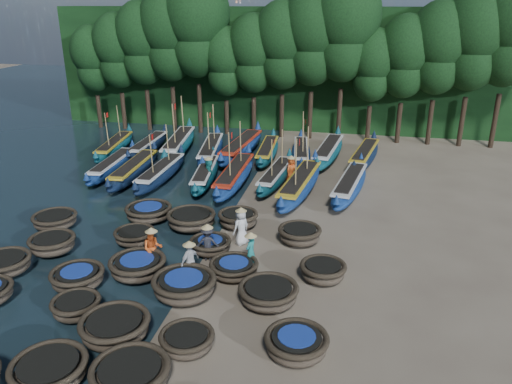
% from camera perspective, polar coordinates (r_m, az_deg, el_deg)
% --- Properties ---
extents(ground, '(120.00, 120.00, 0.00)m').
position_cam_1_polar(ground, '(22.93, -5.16, -6.15)').
color(ground, '#7B6E5A').
rests_on(ground, ground).
extents(foliage_wall, '(40.00, 3.00, 10.00)m').
position_cam_1_polar(foliage_wall, '(43.75, 3.62, 13.84)').
color(foliage_wall, black).
rests_on(foliage_wall, ground).
extents(coracle_2, '(2.70, 2.70, 0.75)m').
position_cam_1_polar(coracle_2, '(16.47, -22.56, -18.33)').
color(coracle_2, '#4B3F2F').
rests_on(coracle_2, ground).
extents(coracle_3, '(2.76, 2.76, 0.79)m').
position_cam_1_polar(coracle_3, '(15.59, -14.15, -19.61)').
color(coracle_3, '#4B3F2F').
rests_on(coracle_3, ground).
extents(coracle_6, '(2.09, 2.09, 0.69)m').
position_cam_1_polar(coracle_6, '(19.06, -19.87, -12.20)').
color(coracle_6, '#4B3F2F').
rests_on(coracle_6, ground).
extents(coracle_7, '(2.63, 2.63, 0.79)m').
position_cam_1_polar(coracle_7, '(17.52, -15.81, -14.65)').
color(coracle_7, '#4B3F2F').
rests_on(coracle_7, ground).
extents(coracle_8, '(2.02, 2.02, 0.66)m').
position_cam_1_polar(coracle_8, '(16.64, -7.90, -16.44)').
color(coracle_8, '#4B3F2F').
rests_on(coracle_8, ground).
extents(coracle_9, '(2.06, 2.06, 0.74)m').
position_cam_1_polar(coracle_9, '(16.32, 4.65, -16.90)').
color(coracle_9, '#4B3F2F').
rests_on(coracle_9, ground).
extents(coracle_10, '(2.55, 2.55, 0.74)m').
position_cam_1_polar(coracle_10, '(22.92, -26.83, -7.36)').
color(coracle_10, '#4B3F2F').
rests_on(coracle_10, ground).
extents(coracle_11, '(2.29, 2.29, 0.74)m').
position_cam_1_polar(coracle_11, '(20.77, -19.72, -9.17)').
color(coracle_11, '#4B3F2F').
rests_on(coracle_11, ground).
extents(coracle_12, '(2.41, 2.41, 0.80)m').
position_cam_1_polar(coracle_12, '(20.82, -13.37, -8.25)').
color(coracle_12, '#4B3F2F').
rests_on(coracle_12, ground).
extents(coracle_13, '(2.48, 2.48, 0.84)m').
position_cam_1_polar(coracle_13, '(19.17, -8.21, -10.51)').
color(coracle_13, '#4B3F2F').
rests_on(coracle_13, ground).
extents(coracle_14, '(2.51, 2.51, 0.77)m').
position_cam_1_polar(coracle_14, '(18.60, 1.43, -11.51)').
color(coracle_14, '#4B3F2F').
rests_on(coracle_14, ground).
extents(coracle_15, '(2.28, 2.28, 0.79)m').
position_cam_1_polar(coracle_15, '(23.81, -22.25, -5.48)').
color(coracle_15, '#4B3F2F').
rests_on(coracle_15, ground).
extents(coracle_16, '(1.94, 1.94, 0.67)m').
position_cam_1_polar(coracle_16, '(23.57, -13.70, -4.89)').
color(coracle_16, '#4B3F2F').
rests_on(coracle_16, ground).
extents(coracle_17, '(1.93, 1.93, 0.67)m').
position_cam_1_polar(coracle_17, '(22.16, -5.24, -6.05)').
color(coracle_17, '#4B3F2F').
rests_on(coracle_17, ground).
extents(coracle_18, '(2.01, 2.01, 0.65)m').
position_cam_1_polar(coracle_18, '(20.34, -2.54, -8.65)').
color(coracle_18, '#4B3F2F').
rests_on(coracle_18, ground).
extents(coracle_19, '(2.11, 2.11, 0.76)m').
position_cam_1_polar(coracle_19, '(20.18, 7.66, -8.92)').
color(coracle_19, '#4B3F2F').
rests_on(coracle_19, ground).
extents(coracle_20, '(2.54, 2.54, 0.71)m').
position_cam_1_polar(coracle_20, '(26.37, -22.00, -2.97)').
color(coracle_20, '#4B3F2F').
rests_on(coracle_20, ground).
extents(coracle_21, '(2.71, 2.71, 0.77)m').
position_cam_1_polar(coracle_21, '(25.84, -12.18, -2.24)').
color(coracle_21, '#4B3F2F').
rests_on(coracle_21, ground).
extents(coracle_22, '(2.71, 2.71, 0.84)m').
position_cam_1_polar(coracle_22, '(24.54, -7.41, -3.11)').
color(coracle_22, '#4B3F2F').
rests_on(coracle_22, ground).
extents(coracle_23, '(2.39, 2.39, 0.79)m').
position_cam_1_polar(coracle_23, '(24.50, -2.06, -3.05)').
color(coracle_23, '#4B3F2F').
rests_on(coracle_23, ground).
extents(coracle_24, '(2.41, 2.41, 0.77)m').
position_cam_1_polar(coracle_24, '(23.01, 5.01, -4.82)').
color(coracle_24, '#4B3F2F').
rests_on(coracle_24, ground).
extents(long_boat_1, '(1.72, 7.47, 1.32)m').
position_cam_1_polar(long_boat_1, '(33.53, -16.09, 2.93)').
color(long_boat_1, navy).
rests_on(long_boat_1, ground).
extents(long_boat_2, '(1.81, 8.01, 1.41)m').
position_cam_1_polar(long_boat_2, '(32.29, -13.75, 2.55)').
color(long_boat_2, '#0F2037').
rests_on(long_boat_2, ground).
extents(long_boat_3, '(1.40, 7.80, 3.31)m').
position_cam_1_polar(long_boat_3, '(31.39, -10.80, 2.22)').
color(long_boat_3, '#0F2037').
rests_on(long_boat_3, ground).
extents(long_boat_4, '(2.27, 7.31, 1.30)m').
position_cam_1_polar(long_boat_4, '(30.79, -5.83, 2.07)').
color(long_boat_4, '#0F4858').
rests_on(long_boat_4, ground).
extents(long_boat_5, '(1.58, 8.59, 3.65)m').
position_cam_1_polar(long_boat_5, '(30.18, -2.47, 1.93)').
color(long_boat_5, navy).
rests_on(long_boat_5, ground).
extents(long_boat_6, '(1.96, 7.35, 3.13)m').
position_cam_1_polar(long_boat_6, '(30.38, 2.30, 1.90)').
color(long_boat_6, '#0F4858').
rests_on(long_boat_6, ground).
extents(long_boat_7, '(2.49, 8.68, 3.71)m').
position_cam_1_polar(long_boat_7, '(28.76, 5.04, 0.90)').
color(long_boat_7, navy).
rests_on(long_boat_7, ground).
extents(long_boat_8, '(2.58, 7.97, 1.42)m').
position_cam_1_polar(long_boat_8, '(29.21, 10.65, 0.83)').
color(long_boat_8, navy).
rests_on(long_boat_8, ground).
extents(long_boat_9, '(2.42, 7.71, 3.31)m').
position_cam_1_polar(long_boat_9, '(37.92, -15.86, 5.05)').
color(long_boat_9, '#0F4858').
rests_on(long_boat_9, ground).
extents(long_boat_10, '(1.50, 7.53, 1.32)m').
position_cam_1_polar(long_boat_10, '(37.62, -12.20, 5.23)').
color(long_boat_10, '#0F2037').
rests_on(long_boat_10, ground).
extents(long_boat_11, '(2.84, 9.10, 3.90)m').
position_cam_1_polar(long_boat_11, '(37.25, -8.83, 5.49)').
color(long_boat_11, '#0F4858').
rests_on(long_boat_11, ground).
extents(long_boat_12, '(2.75, 8.36, 3.59)m').
position_cam_1_polar(long_boat_12, '(35.50, -5.19, 4.79)').
color(long_boat_12, navy).
rests_on(long_boat_12, ground).
extents(long_boat_13, '(2.28, 9.03, 1.59)m').
position_cam_1_polar(long_boat_13, '(36.00, -1.67, 5.16)').
color(long_boat_13, navy).
rests_on(long_boat_13, ground).
extents(long_boat_14, '(1.69, 7.49, 1.32)m').
position_cam_1_polar(long_boat_14, '(35.41, 1.31, 4.72)').
color(long_boat_14, '#0F4858').
rests_on(long_boat_14, ground).
extents(long_boat_15, '(2.19, 7.45, 3.19)m').
position_cam_1_polar(long_boat_15, '(35.21, 5.17, 4.55)').
color(long_boat_15, navy).
rests_on(long_boat_15, ground).
extents(long_boat_16, '(2.41, 8.55, 1.51)m').
position_cam_1_polar(long_boat_16, '(35.40, 8.26, 4.62)').
color(long_boat_16, '#0F4858').
rests_on(long_boat_16, ground).
extents(long_boat_17, '(2.75, 7.99, 1.43)m').
position_cam_1_polar(long_boat_17, '(35.05, 12.29, 4.13)').
color(long_boat_17, '#0F2037').
rests_on(long_boat_17, ground).
extents(fisherman_0, '(0.94, 1.00, 1.92)m').
position_cam_1_polar(fisherman_0, '(22.61, -1.70, -3.89)').
color(fisherman_0, silver).
rests_on(fisherman_0, ground).
extents(fisherman_1, '(0.55, 0.66, 1.74)m').
position_cam_1_polar(fisherman_1, '(20.66, -0.61, -6.52)').
color(fisherman_1, '#1B756E').
rests_on(fisherman_1, ground).
extents(fisherman_2, '(1.01, 0.91, 1.88)m').
position_cam_1_polar(fisherman_2, '(21.22, -11.74, -6.20)').
color(fisherman_2, '#C94F1A').
rests_on(fisherman_2, ground).
extents(fisherman_3, '(1.10, 0.75, 1.78)m').
position_cam_1_polar(fisherman_3, '(21.42, -5.55, -5.73)').
color(fisherman_3, black).
rests_on(fisherman_3, ground).
extents(fisherman_4, '(0.77, 1.03, 1.82)m').
position_cam_1_polar(fisherman_4, '(20.00, -7.56, -7.74)').
color(fisherman_4, silver).
rests_on(fisherman_4, ground).
extents(fisherman_5, '(0.90, 1.51, 1.76)m').
position_cam_1_polar(fisherman_5, '(30.51, -5.41, 2.54)').
color(fisherman_5, '#1B756E').
rests_on(fisherman_5, ground).
extents(fisherman_6, '(0.84, 0.94, 1.82)m').
position_cam_1_polar(fisherman_6, '(30.43, 4.03, 2.65)').
color(fisherman_6, '#C94F1A').
rests_on(fisherman_6, ground).
extents(tree_0, '(3.68, 3.68, 8.68)m').
position_cam_1_polar(tree_0, '(45.47, -18.11, 14.39)').
color(tree_0, black).
rests_on(tree_0, ground).
extents(tree_1, '(4.09, 4.09, 9.65)m').
position_cam_1_polar(tree_1, '(44.33, -15.52, 15.39)').
color(tree_1, black).
rests_on(tree_1, ground).
extents(tree_2, '(4.51, 4.51, 10.63)m').
position_cam_1_polar(tree_2, '(43.30, -12.78, 16.40)').
color(tree_2, black).
rests_on(tree_2, ground).
extents(tree_3, '(4.92, 4.92, 11.60)m').
position_cam_1_polar(tree_3, '(42.38, -9.88, 17.43)').
color(tree_3, black).
rests_on(tree_3, ground).
extents(tree_4, '(5.34, 5.34, 12.58)m').
position_cam_1_polar(tree_4, '(41.58, -6.82, 18.45)').
color(tree_4, black).
rests_on(tree_4, ground).
extents(tree_5, '(3.68, 3.68, 8.68)m').
position_cam_1_polar(tree_5, '(41.13, -3.50, 14.75)').
color(tree_5, black).
rests_on(tree_5, ground).
extents(tree_6, '(4.09, 4.09, 9.65)m').
position_cam_1_polar(tree_6, '(40.52, -0.26, 15.65)').
color(tree_6, black).
rests_on(tree_6, ground).
extents(tree_7, '(4.51, 4.51, 10.63)m').
position_cam_1_polar(tree_7, '(40.06, 3.10, 16.53)').
color(tree_7, black).
rests_on(tree_7, ground).
extents(tree_8, '(4.92, 4.92, 11.60)m').
position_cam_1_polar(tree_8, '(39.73, 6.56, 17.37)').
color(tree_8, black).
rests_on(tree_8, ground).
extents(tree_9, '(5.34, 5.34, 12.58)m').
position_cam_1_polar(tree_9, '(39.55, 10.09, 18.16)').
color(tree_9, black).
rests_on(tree_9, ground).
extents(tree_10, '(3.68, 3.68, 8.68)m').
position_cam_1_polar(tree_10, '(39.75, 13.25, 14.03)').
color(tree_10, black).
rests_on(tree_10, ground).
extents(tree_11, '(4.09, 4.09, 9.65)m').
position_cam_1_polar(tree_11, '(39.79, 16.74, 14.70)').
color(tree_11, black).
rests_on(tree_11, ground).
extents(tree_12, '(4.51, 4.51, 10.63)m').
position_cam_1_polar(tree_12, '(39.99, 20.24, 15.32)').
color(tree_12, black).
rests_on(tree_12, ground).
extents(tree_13, '(4.92, 4.92, 11.60)m').
position_cam_1_polar(tree_13, '(40.32, 23.71, 15.88)').
color(tree_13, black).
rests_on(tree_13, ground).
extents(tree_14, '(5.34, 5.34, 12.58)m').
position_cam_1_polar(tree_14, '(40.79, 27.13, 16.36)').
color(tree_14, black).
rests_on(tree_14, ground).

